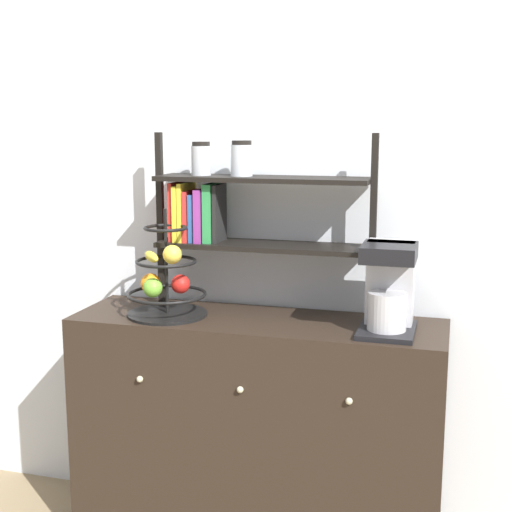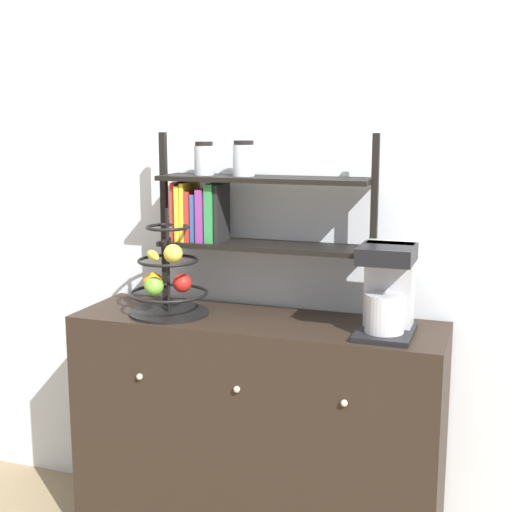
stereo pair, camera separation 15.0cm
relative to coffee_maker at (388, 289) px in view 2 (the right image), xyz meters
The scene contains 5 objects.
wall_back 0.60m from the coffee_maker, 151.03° to the left, with size 7.00×0.05×2.60m, color silver.
sideboard 0.77m from the coffee_maker, behind, with size 1.37×0.42×0.89m.
coffee_maker is the anchor object (origin of this frame).
fruit_stand 0.82m from the coffee_maker, behind, with size 0.30×0.30×0.40m.
shelf_hutch 0.66m from the coffee_maker, 168.66° to the left, with size 0.85×0.20×0.68m.
Camera 2 is at (0.84, -2.19, 1.59)m, focal length 50.00 mm.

